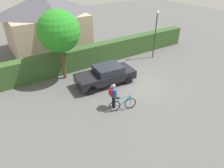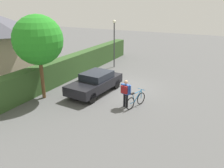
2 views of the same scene
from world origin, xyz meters
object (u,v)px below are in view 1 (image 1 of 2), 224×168
at_px(bicycle, 122,104).
at_px(street_lamp, 156,28).
at_px(tree_kerbside, 59,31).
at_px(parked_car_near, 106,75).
at_px(person_rider, 113,94).

distance_m(bicycle, street_lamp, 8.62).
distance_m(bicycle, tree_kerbside, 6.43).
relative_size(parked_car_near, person_rider, 2.69).
xyz_separation_m(person_rider, tree_kerbside, (-1.00, 4.97, 2.56)).
distance_m(parked_car_near, tree_kerbside, 4.25).
distance_m(parked_car_near, street_lamp, 6.56).
height_order(person_rider, street_lamp, street_lamp).
xyz_separation_m(bicycle, street_lamp, (6.84, 4.72, 2.27)).
height_order(parked_car_near, street_lamp, street_lamp).
relative_size(parked_car_near, tree_kerbside, 0.86).
bearing_deg(tree_kerbside, street_lamp, -5.23).
distance_m(parked_car_near, bicycle, 3.20).
bearing_deg(parked_car_near, bicycle, -104.62).
relative_size(parked_car_near, street_lamp, 1.03).
relative_size(parked_car_near, bicycle, 2.62).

